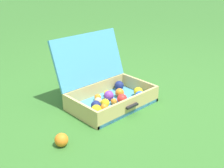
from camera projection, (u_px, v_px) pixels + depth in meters
The scene contains 3 objects.
ground_plane at pixel (127, 105), 2.19m from camera, with size 16.00×16.00×0.00m, color #336B28.
open_suitcase at pixel (107, 90), 2.18m from camera, with size 0.62×0.55×0.50m.
stray_ball_on_grass at pixel (61, 140), 1.68m from camera, with size 0.08×0.08×0.08m, color orange.
Camera 1 is at (-1.42, -1.34, 1.00)m, focal length 45.97 mm.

